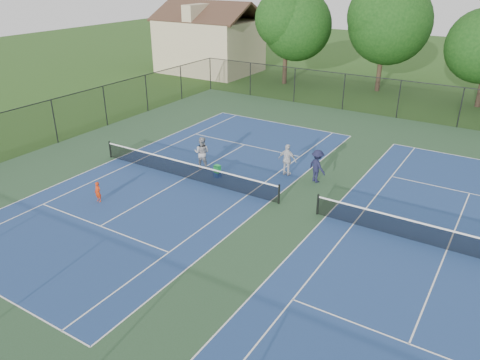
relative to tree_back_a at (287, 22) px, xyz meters
The scene contains 14 objects.
ground 27.95m from the tree_back_a, 61.56° to the right, with size 140.00×140.00×0.00m, color #234716.
court_pad 27.95m from the tree_back_a, 61.56° to the right, with size 36.00×36.00×0.01m, color #284828.
tennis_court_left 25.44m from the tree_back_a, 75.96° to the right, with size 12.00×23.83×1.07m.
tennis_court_right 31.80m from the tree_back_a, 50.19° to the right, with size 12.00×23.83×1.07m.
perimeter_fence 27.65m from the tree_back_a, 61.56° to the right, with size 36.08×36.08×3.02m.
tree_back_a is the anchor object (origin of this frame).
tree_back_b 9.24m from the tree_back_a, 12.53° to the left, with size 7.60×7.60×10.03m.
clapboard_house 10.47m from the tree_back_a, behind, with size 10.80×8.10×7.65m.
child_player 29.46m from the tree_back_a, 81.97° to the right, with size 0.39×0.26×1.08m, color red.
instructor 23.63m from the tree_back_a, 75.10° to the right, with size 0.94×0.73×1.94m, color #99999B.
bystander_a 23.72m from the tree_back_a, 62.57° to the right, with size 1.09×0.45×1.86m, color silver.
bystander_b 24.55m from the tree_back_a, 58.68° to the right, with size 1.21×0.70×1.88m, color #171834.
ball_crate 24.82m from the tree_back_a, 72.00° to the right, with size 0.35×0.29×0.29m, color navy.
ball_hopper 24.74m from the tree_back_a, 72.00° to the right, with size 0.33×0.28×0.43m, color green.
Camera 1 is at (8.44, -18.89, 10.97)m, focal length 35.00 mm.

